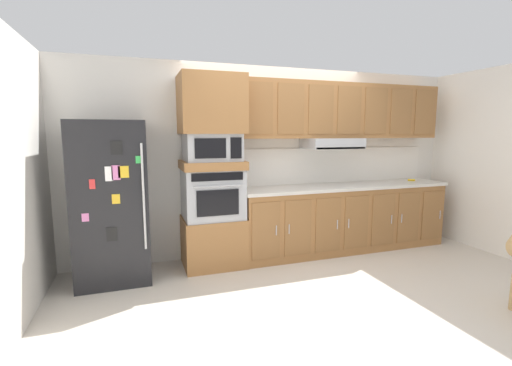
{
  "coord_description": "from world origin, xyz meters",
  "views": [
    {
      "loc": [
        -1.81,
        -3.43,
        1.63
      ],
      "look_at": [
        -0.52,
        0.34,
        1.06
      ],
      "focal_mm": 24.75,
      "sensor_mm": 36.0,
      "label": 1
    }
  ],
  "objects_px": {
    "refrigerator": "(112,202)",
    "screwdriver": "(411,180)",
    "microwave": "(212,147)",
    "built_in_oven": "(213,193)"
  },
  "relations": [
    {
      "from": "refrigerator",
      "to": "built_in_oven",
      "type": "bearing_deg",
      "value": 3.41
    },
    {
      "from": "refrigerator",
      "to": "built_in_oven",
      "type": "height_order",
      "value": "refrigerator"
    },
    {
      "from": "microwave",
      "to": "screwdriver",
      "type": "relative_size",
      "value": 3.83
    },
    {
      "from": "screwdriver",
      "to": "refrigerator",
      "type": "bearing_deg",
      "value": -178.72
    },
    {
      "from": "microwave",
      "to": "screwdriver",
      "type": "distance_m",
      "value": 3.07
    },
    {
      "from": "built_in_oven",
      "to": "screwdriver",
      "type": "height_order",
      "value": "built_in_oven"
    },
    {
      "from": "microwave",
      "to": "refrigerator",
      "type": "bearing_deg",
      "value": -176.6
    },
    {
      "from": "built_in_oven",
      "to": "microwave",
      "type": "distance_m",
      "value": 0.56
    },
    {
      "from": "refrigerator",
      "to": "screwdriver",
      "type": "relative_size",
      "value": 10.48
    },
    {
      "from": "built_in_oven",
      "to": "screwdriver",
      "type": "relative_size",
      "value": 4.17
    }
  ]
}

